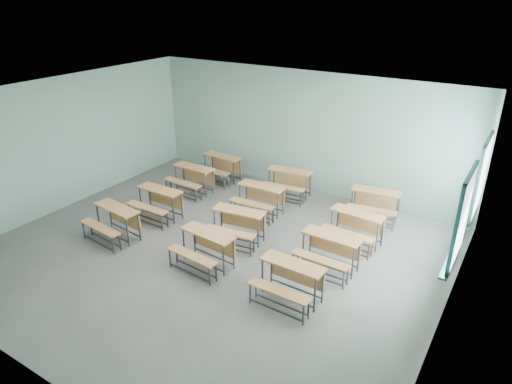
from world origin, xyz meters
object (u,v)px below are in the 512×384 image
desk_unit_r0c0 (114,218)px  desk_unit_r3c1 (288,180)px  desk_unit_r0c1 (204,245)px  desk_unit_r3c0 (220,164)px  desk_unit_r1c0 (157,199)px  desk_unit_r0c2 (289,277)px  desk_unit_r2c2 (355,224)px  desk_unit_r2c1 (259,196)px  desk_unit_r3c2 (375,201)px  desk_unit_r1c2 (329,248)px  desk_unit_r1c1 (237,222)px  desk_unit_r2c0 (191,176)px

desk_unit_r0c0 → desk_unit_r3c1: same height
desk_unit_r0c1 → desk_unit_r3c0: same height
desk_unit_r1c0 → desk_unit_r0c2: bearing=-15.1°
desk_unit_r1c0 → desk_unit_r3c1: same height
desk_unit_r0c0 → desk_unit_r2c2: 5.22m
desk_unit_r2c1 → desk_unit_r2c2: size_ratio=0.98×
desk_unit_r0c1 → desk_unit_r3c0: (-2.36, 3.74, 0.00)m
desk_unit_r3c0 → desk_unit_r3c2: same height
desk_unit_r1c2 → desk_unit_r2c1: (-2.41, 1.35, 0.00)m
desk_unit_r0c0 → desk_unit_r0c1: bearing=10.5°
desk_unit_r0c1 → desk_unit_r1c0: same height
desk_unit_r2c2 → desk_unit_r0c0: bearing=-146.7°
desk_unit_r1c0 → desk_unit_r2c2: size_ratio=0.96×
desk_unit_r0c0 → desk_unit_r0c2: size_ratio=1.05×
desk_unit_r1c0 → desk_unit_r3c2: (4.40, 2.66, 0.00)m
desk_unit_r0c2 → desk_unit_r3c1: 4.41m
desk_unit_r0c1 → desk_unit_r2c2: 3.23m
desk_unit_r0c0 → desk_unit_r1c1: 2.70m
desk_unit_r1c0 → desk_unit_r3c0: (-0.12, 2.68, 0.00)m
desk_unit_r0c2 → desk_unit_r2c0: (-4.42, 2.71, 0.00)m
desk_unit_r0c1 → desk_unit_r2c2: bearing=52.2°
desk_unit_r1c0 → desk_unit_r3c0: same height
desk_unit_r2c2 → desk_unit_r3c0: 4.75m
desk_unit_r1c1 → desk_unit_r3c1: same height
desk_unit_r2c1 → desk_unit_r3c1: same height
desk_unit_r0c0 → desk_unit_r3c1: (2.17, 3.96, 0.00)m
desk_unit_r0c0 → desk_unit_r2c0: size_ratio=1.04×
desk_unit_r0c2 → desk_unit_r1c1: 2.28m
desk_unit_r3c0 → desk_unit_r3c2: bearing=3.9°
desk_unit_r1c0 → desk_unit_r2c1: (1.94, 1.46, 0.00)m
desk_unit_r1c2 → desk_unit_r2c1: 2.76m
desk_unit_r1c0 → desk_unit_r3c2: size_ratio=0.93×
desk_unit_r2c1 → desk_unit_r3c0: 2.40m
desk_unit_r1c0 → desk_unit_r2c2: bearing=16.9°
desk_unit_r0c2 → desk_unit_r1c1: same height
desk_unit_r0c1 → desk_unit_r2c2: size_ratio=1.01×
desk_unit_r0c2 → desk_unit_r3c1: size_ratio=0.96×
desk_unit_r2c1 → desk_unit_r1c1: bearing=-79.9°
desk_unit_r1c0 → desk_unit_r2c2: same height
desk_unit_r0c2 → desk_unit_r3c2: 3.81m
desk_unit_r1c2 → desk_unit_r3c1: bearing=132.8°
desk_unit_r0c1 → desk_unit_r3c2: same height
desk_unit_r1c1 → desk_unit_r3c2: (2.16, 2.60, 0.00)m
desk_unit_r1c2 → desk_unit_r3c2: (0.05, 2.55, 0.00)m
desk_unit_r0c2 → desk_unit_r3c0: bearing=139.8°
desk_unit_r0c0 → desk_unit_r1c0: (0.12, 1.23, 0.00)m
desk_unit_r0c2 → desk_unit_r2c2: 2.48m
desk_unit_r3c1 → desk_unit_r2c2: bearing=-36.5°
desk_unit_r0c0 → desk_unit_r1c1: (2.36, 1.30, 0.00)m
desk_unit_r1c0 → desk_unit_r1c2: 4.35m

